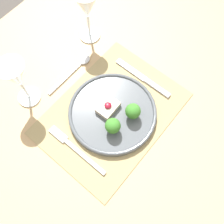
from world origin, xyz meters
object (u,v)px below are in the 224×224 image
at_px(dinner_plate, 113,113).
at_px(wine_glass_far, 16,77).
at_px(spoon, 78,66).
at_px(wine_glass_near, 87,7).
at_px(knife, 146,80).
at_px(fork, 73,147).

distance_m(dinner_plate, wine_glass_far, 0.30).
height_order(spoon, wine_glass_near, wine_glass_near).
distance_m(dinner_plate, knife, 0.17).
xyz_separation_m(spoon, wine_glass_far, (-0.19, 0.04, 0.13)).
distance_m(knife, wine_glass_far, 0.41).
xyz_separation_m(dinner_plate, wine_glass_far, (-0.13, 0.25, 0.11)).
height_order(wine_glass_near, wine_glass_far, wine_glass_near).
relative_size(knife, spoon, 1.09).
xyz_separation_m(fork, wine_glass_near, (0.35, 0.24, 0.13)).
bearing_deg(knife, wine_glass_far, 141.49).
distance_m(fork, wine_glass_far, 0.26).
height_order(knife, spoon, spoon).
xyz_separation_m(knife, spoon, (-0.11, 0.22, -0.00)).
relative_size(wine_glass_near, wine_glass_far, 1.04).
xyz_separation_m(fork, wine_glass_far, (0.03, 0.23, 0.12)).
bearing_deg(dinner_plate, knife, -2.17).
height_order(spoon, wine_glass_far, wine_glass_far).
bearing_deg(spoon, wine_glass_far, 169.49).
bearing_deg(knife, spoon, 118.91).
bearing_deg(wine_glass_far, fork, -98.08).
bearing_deg(dinner_plate, spoon, 73.46).
bearing_deg(dinner_plate, wine_glass_near, 54.55).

